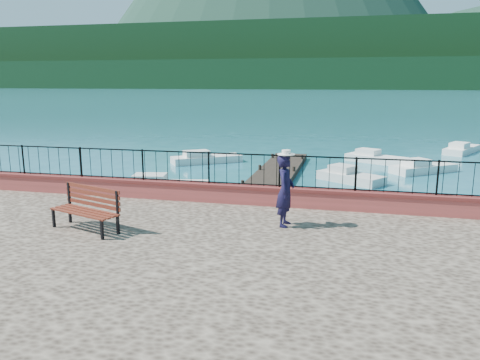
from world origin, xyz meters
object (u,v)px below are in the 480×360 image
at_px(boat_0, 163,183).
at_px(boat_1, 351,174).
at_px(park_bench, 86,218).
at_px(boat_3, 207,156).
at_px(person, 285,191).
at_px(boat_2, 424,165).
at_px(boat_4, 376,156).
at_px(boat_5, 462,147).

relative_size(boat_0, boat_1, 1.25).
bearing_deg(park_bench, boat_3, 116.20).
bearing_deg(person, boat_2, -17.25).
bearing_deg(boat_4, boat_0, -104.79).
height_order(boat_4, boat_5, same).
relative_size(boat_1, boat_3, 0.77).
bearing_deg(boat_2, boat_1, -175.45).
relative_size(person, boat_4, 0.51).
distance_m(boat_0, boat_2, 14.17).
distance_m(boat_0, boat_1, 9.13).
bearing_deg(boat_3, boat_1, -57.86).
height_order(boat_3, boat_5, same).
bearing_deg(boat_2, boat_4, 93.43).
distance_m(park_bench, boat_2, 19.56).
xyz_separation_m(person, boat_3, (-6.94, 15.27, -1.73)).
relative_size(park_bench, person, 1.10).
bearing_deg(boat_3, boat_4, -20.62).
relative_size(person, boat_0, 0.46).
height_order(person, boat_1, person).
xyz_separation_m(boat_4, boat_5, (5.97, 5.46, 0.00)).
xyz_separation_m(boat_3, boat_4, (10.05, 2.54, 0.00)).
xyz_separation_m(park_bench, boat_1, (6.43, 13.16, -1.12)).
relative_size(boat_3, boat_4, 1.17).
distance_m(park_bench, boat_5, 28.44).
bearing_deg(boat_5, boat_0, 163.02).
bearing_deg(boat_2, boat_0, 174.36).
bearing_deg(boat_5, park_bench, 178.79).
relative_size(park_bench, boat_0, 0.50).
distance_m(boat_2, boat_3, 12.42).
height_order(park_bench, boat_0, park_bench).
relative_size(park_bench, boat_4, 0.57).
xyz_separation_m(boat_2, boat_3, (-12.41, 0.20, 0.00)).
height_order(park_bench, boat_4, park_bench).
height_order(boat_1, boat_2, same).
height_order(boat_0, boat_4, same).
xyz_separation_m(person, boat_5, (9.07, 23.27, -1.73)).
bearing_deg(boat_5, boat_1, 175.44).
height_order(person, boat_3, person).
xyz_separation_m(park_bench, boat_0, (-1.77, 9.15, -1.12)).
xyz_separation_m(boat_2, boat_4, (-2.37, 2.74, 0.00)).
bearing_deg(park_bench, boat_0, 119.92).
xyz_separation_m(boat_3, boat_5, (16.02, 7.99, 0.00)).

